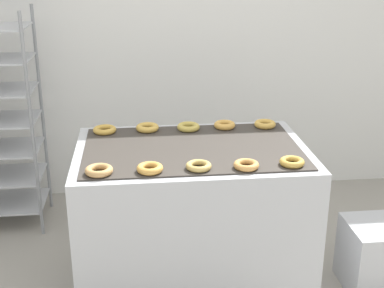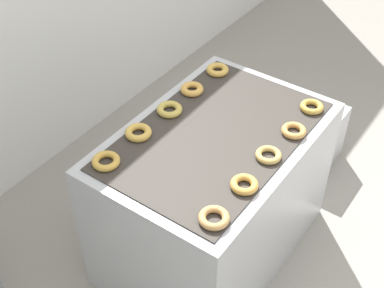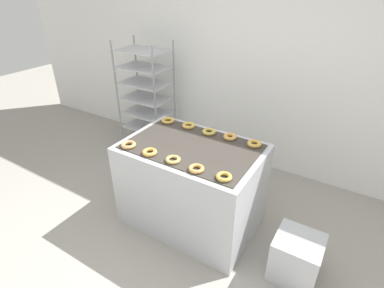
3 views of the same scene
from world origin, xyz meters
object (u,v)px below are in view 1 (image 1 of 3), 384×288
donut_near_leftmost (99,170)px  donut_far_rightmost (265,124)px  donut_far_right (225,125)px  donut_near_center (199,166)px  donut_far_leftmost (105,130)px  donut_far_left (147,128)px  donut_near_left (150,168)px  glaze_bin (377,256)px  donut_near_rightmost (292,162)px  donut_near_right (246,165)px  fryer_machine (192,220)px  donut_far_center (188,127)px

donut_near_leftmost → donut_far_rightmost: 1.16m
donut_far_right → donut_near_center: bearing=-110.4°
donut_near_leftmost → donut_far_rightmost: size_ratio=1.05×
donut_far_leftmost → donut_far_left: (0.26, 0.01, 0.00)m
donut_near_left → donut_far_right: 0.79m
glaze_bin → donut_near_rightmost: (-0.62, -0.18, 0.71)m
donut_near_leftmost → donut_near_right: 0.73m
fryer_machine → donut_near_right: bearing=-53.4°
donut_near_rightmost → donut_far_center: 0.77m
donut_near_rightmost → donut_far_leftmost: bearing=147.6°
donut_near_left → donut_far_right: bearing=52.9°
glaze_bin → donut_far_center: 1.37m
donut_near_center → donut_near_rightmost: size_ratio=1.01×
glaze_bin → donut_far_left: bearing=161.7°
donut_near_left → donut_near_center: size_ratio=1.02×
donut_near_center → donut_far_leftmost: 0.79m
donut_far_center → donut_near_left: bearing=-112.3°
fryer_machine → donut_near_rightmost: (0.48, -0.31, 0.47)m
donut_near_rightmost → donut_far_rightmost: donut_far_rightmost is taller
donut_near_leftmost → donut_far_right: donut_far_right is taller
donut_near_center → donut_far_leftmost: (-0.50, 0.62, 0.00)m
donut_near_leftmost → donut_far_right: 0.96m
donut_near_right → donut_far_center: 0.67m
donut_far_left → donut_far_right: (0.47, -0.00, 0.00)m
donut_near_center → donut_far_rightmost: bearing=51.9°
donut_near_left → donut_near_right: 0.48m
donut_near_left → donut_near_leftmost: bearing=179.6°
fryer_machine → donut_far_leftmost: (-0.49, 0.31, 0.47)m
donut_near_center → donut_far_rightmost: donut_far_rightmost is taller
donut_near_right → donut_far_right: 0.64m
donut_far_center → donut_far_rightmost: bearing=0.3°
donut_far_left → donut_far_rightmost: (0.72, -0.01, -0.00)m
glaze_bin → donut_far_center: bearing=158.4°
donut_far_center → fryer_machine: bearing=-92.1°
donut_far_rightmost → donut_near_left: bearing=-139.4°
donut_near_leftmost → donut_far_center: 0.80m
donut_near_leftmost → donut_far_left: 0.68m
donut_near_center → donut_near_right: size_ratio=1.00×
fryer_machine → donut_far_center: bearing=87.9°
donut_near_leftmost → donut_far_rightmost: bearing=32.5°
donut_near_leftmost → donut_near_right: donut_near_leftmost is taller
donut_near_leftmost → donut_near_center: (0.50, 0.01, -0.00)m
donut_near_left → donut_far_leftmost: bearing=111.7°
glaze_bin → donut_near_rightmost: bearing=-163.5°
donut_far_leftmost → donut_near_right: bearing=-40.8°
donut_far_leftmost → donut_near_rightmost: bearing=-32.4°
donut_far_leftmost → fryer_machine: bearing=-32.1°
donut_near_leftmost → donut_far_leftmost: 0.62m
donut_far_center → donut_near_center: bearing=-90.7°
donut_near_rightmost → donut_far_right: bearing=111.2°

